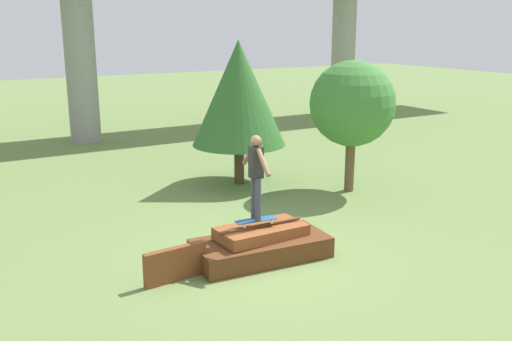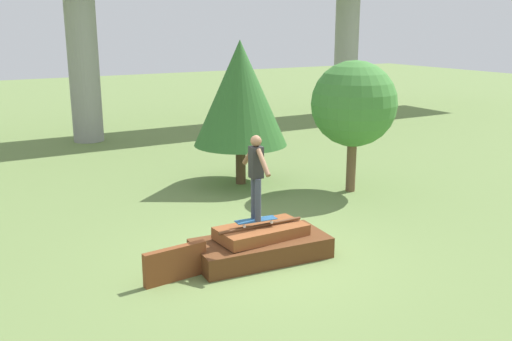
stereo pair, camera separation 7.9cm
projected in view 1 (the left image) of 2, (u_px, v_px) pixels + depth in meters
The scene contains 7 objects.
ground_plane at pixel (261, 258), 10.70m from camera, with size 80.00×80.00×0.00m, color olive.
scrap_pile at pixel (261, 245), 10.64m from camera, with size 2.59×1.35×0.68m.
scrap_plank_loose at pixel (176, 264), 9.70m from camera, with size 1.16×0.24×0.60m.
skateboard at pixel (256, 220), 10.51m from camera, with size 0.80×0.30×0.09m.
skater at pixel (256, 172), 10.28m from camera, with size 0.24×1.11×1.58m.
tree_behind_left at pixel (239, 93), 15.09m from camera, with size 2.52×2.52×3.88m.
tree_behind_right at pixel (352, 104), 14.46m from camera, with size 2.18×2.18×3.40m.
Camera 1 is at (-5.10, -8.54, 4.26)m, focal length 40.00 mm.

